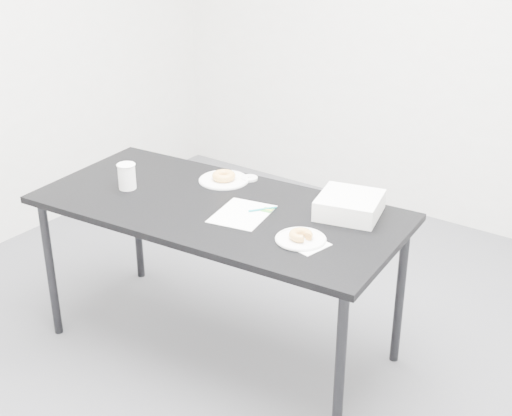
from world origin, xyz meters
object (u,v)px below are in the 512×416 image
Objects in this scene: scorecard at (242,214)px; pen at (263,209)px; table at (218,217)px; donut_near at (301,235)px; plate_far at (224,180)px; plate_near at (301,239)px; donut_far at (224,176)px; bakery_box at (350,205)px; coffee_cup at (127,176)px.

pen is at bearing 46.91° from scorecard.
donut_near reaches higher than table.
table is 7.12× the size of plate_far.
plate_near reaches higher than scorecard.
pen is 0.40m from plate_far.
plate_far is at bearing 153.92° from donut_near.
table is 15.16× the size of donut_far.
scorecard is at bearing -158.35° from bakery_box.
scorecard is (0.15, -0.01, 0.06)m from table.
plate_near is at bearing -80.30° from pen.
donut_near is 0.73m from donut_far.
plate_far is at bearing 128.76° from scorecard.
plate_far is 1.97× the size of coffee_cup.
plate_near is 0.02m from donut_near.
donut_far is (-0.31, 0.26, 0.03)m from scorecard.
plate_near is 0.80× the size of bakery_box.
donut_near is (0.00, 0.00, 0.02)m from plate_near.
plate_near is 0.35m from bakery_box.
table is at bearing -57.38° from plate_far.
plate_near is at bearing -26.08° from plate_far.
scorecard is 2.86× the size of donut_near.
bakery_box is at bearing -24.24° from pen.
plate_far is at bearing 0.00° from donut_far.
scorecard is at bearing 169.87° from plate_near.
table is 6.20× the size of scorecard.
pen is 0.33m from plate_near.
coffee_cup is (-0.48, -0.10, 0.12)m from table.
bakery_box reaches higher than pen.
donut_far reaches higher than plate_near.
table is at bearing 164.30° from scorecard.
coffee_cup reaches higher than pen.
pen is 0.53× the size of plate_far.
pen is at bearing -25.91° from donut_far.
table is at bearing -57.38° from donut_far.
scorecard is at bearing 8.10° from coffee_cup.
bakery_box is at bearing 83.17° from donut_near.
donut_far is (-0.16, 0.25, 0.09)m from table.
table is 0.16m from scorecard.
bakery_box reaches higher than plate_near.
donut_near is 0.40× the size of plate_far.
scorecard is 0.48m from bakery_box.
donut_far is at bearing 47.27° from coffee_cup.
plate_far is 2.13× the size of donut_far.
donut_near is at bearing -80.30° from pen.
scorecard is 1.07× the size of bakery_box.
donut_near is at bearing -26.08° from plate_far.
bakery_box reaches higher than donut_far.
donut_near is at bearing -26.08° from donut_far.
bakery_box reaches higher than table.
donut_near is 0.79× the size of coffee_cup.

